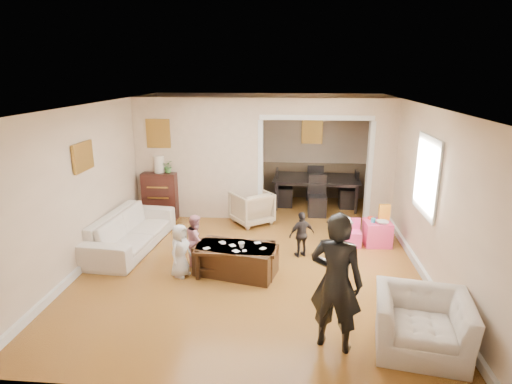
# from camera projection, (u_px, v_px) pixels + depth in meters

# --- Properties ---
(floor) EXTENTS (7.00, 7.00, 0.00)m
(floor) POSITION_uv_depth(u_px,v_px,m) (255.00, 251.00, 7.57)
(floor) COLOR #AC772C
(floor) RESTS_ON ground
(partition_left) EXTENTS (2.75, 0.18, 2.60)m
(partition_left) POSITION_uv_depth(u_px,v_px,m) (199.00, 159.00, 9.04)
(partition_left) COLOR beige
(partition_left) RESTS_ON ground
(partition_right) EXTENTS (0.55, 0.18, 2.60)m
(partition_right) POSITION_uv_depth(u_px,v_px,m) (381.00, 162.00, 8.72)
(partition_right) COLOR beige
(partition_right) RESTS_ON ground
(partition_header) EXTENTS (2.22, 0.18, 0.35)m
(partition_header) POSITION_uv_depth(u_px,v_px,m) (317.00, 107.00, 8.53)
(partition_header) COLOR beige
(partition_header) RESTS_ON partition_right
(window_pane) EXTENTS (0.03, 0.95, 1.10)m
(window_pane) POSITION_uv_depth(u_px,v_px,m) (428.00, 176.00, 6.53)
(window_pane) COLOR white
(window_pane) RESTS_ON ground
(framed_art_partition) EXTENTS (0.45, 0.03, 0.55)m
(framed_art_partition) POSITION_uv_depth(u_px,v_px,m) (158.00, 134.00, 8.87)
(framed_art_partition) COLOR brown
(framed_art_partition) RESTS_ON partition_left
(framed_art_sofa_wall) EXTENTS (0.03, 0.55, 0.40)m
(framed_art_sofa_wall) POSITION_uv_depth(u_px,v_px,m) (83.00, 157.00, 6.72)
(framed_art_sofa_wall) COLOR brown
(framed_art_alcove) EXTENTS (0.45, 0.03, 0.55)m
(framed_art_alcove) POSITION_uv_depth(u_px,v_px,m) (312.00, 131.00, 10.30)
(framed_art_alcove) COLOR brown
(sofa) EXTENTS (1.04, 2.29, 0.65)m
(sofa) POSITION_uv_depth(u_px,v_px,m) (131.00, 231.00, 7.64)
(sofa) COLOR silver
(sofa) RESTS_ON ground
(armchair_back) EXTENTS (1.05, 1.05, 0.69)m
(armchair_back) POSITION_uv_depth(u_px,v_px,m) (252.00, 208.00, 8.88)
(armchair_back) COLOR #C4AE88
(armchair_back) RESTS_ON ground
(armchair_front) EXTENTS (1.17, 1.06, 0.67)m
(armchair_front) POSITION_uv_depth(u_px,v_px,m) (422.00, 324.00, 4.81)
(armchair_front) COLOR silver
(armchair_front) RESTS_ON ground
(dresser) EXTENTS (0.74, 0.42, 1.02)m
(dresser) POSITION_uv_depth(u_px,v_px,m) (161.00, 195.00, 9.19)
(dresser) COLOR #371510
(dresser) RESTS_ON ground
(table_lamp) EXTENTS (0.22, 0.22, 0.36)m
(table_lamp) POSITION_uv_depth(u_px,v_px,m) (159.00, 164.00, 9.00)
(table_lamp) COLOR beige
(table_lamp) RESTS_ON dresser
(potted_plant) EXTENTS (0.25, 0.21, 0.27)m
(potted_plant) POSITION_uv_depth(u_px,v_px,m) (168.00, 166.00, 9.00)
(potted_plant) COLOR #407132
(potted_plant) RESTS_ON dresser
(coffee_table) EXTENTS (1.36, 0.90, 0.47)m
(coffee_table) POSITION_uv_depth(u_px,v_px,m) (236.00, 260.00, 6.67)
(coffee_table) COLOR #372011
(coffee_table) RESTS_ON ground
(coffee_cup) EXTENTS (0.12, 0.12, 0.09)m
(coffee_cup) POSITION_uv_depth(u_px,v_px,m) (242.00, 245.00, 6.54)
(coffee_cup) COLOR white
(coffee_cup) RESTS_ON coffee_table
(play_table) EXTENTS (0.50, 0.50, 0.45)m
(play_table) POSITION_uv_depth(u_px,v_px,m) (377.00, 233.00, 7.80)
(play_table) COLOR #EA3D77
(play_table) RESTS_ON ground
(cereal_box) EXTENTS (0.20, 0.08, 0.30)m
(cereal_box) POSITION_uv_depth(u_px,v_px,m) (384.00, 212.00, 7.78)
(cereal_box) COLOR yellow
(cereal_box) RESTS_ON play_table
(cyan_cup) EXTENTS (0.08, 0.08, 0.08)m
(cyan_cup) POSITION_uv_depth(u_px,v_px,m) (373.00, 220.00, 7.69)
(cyan_cup) COLOR teal
(cyan_cup) RESTS_ON play_table
(toy_block) EXTENTS (0.10, 0.09, 0.05)m
(toy_block) POSITION_uv_depth(u_px,v_px,m) (370.00, 218.00, 7.86)
(toy_block) COLOR red
(toy_block) RESTS_ON play_table
(play_bowl) EXTENTS (0.23, 0.23, 0.05)m
(play_bowl) POSITION_uv_depth(u_px,v_px,m) (382.00, 222.00, 7.61)
(play_bowl) COLOR silver
(play_bowl) RESTS_ON play_table
(dining_table) EXTENTS (2.05, 1.21, 0.70)m
(dining_table) POSITION_uv_depth(u_px,v_px,m) (316.00, 192.00, 9.96)
(dining_table) COLOR black
(dining_table) RESTS_ON ground
(adult_person) EXTENTS (0.71, 0.58, 1.66)m
(adult_person) POSITION_uv_depth(u_px,v_px,m) (336.00, 282.00, 4.73)
(adult_person) COLOR black
(adult_person) RESTS_ON ground
(child_kneel_a) EXTENTS (0.42, 0.49, 0.85)m
(child_kneel_a) POSITION_uv_depth(u_px,v_px,m) (180.00, 251.00, 6.55)
(child_kneel_a) COLOR silver
(child_kneel_a) RESTS_ON ground
(child_kneel_b) EXTENTS (0.37, 0.45, 0.86)m
(child_kneel_b) POSITION_uv_depth(u_px,v_px,m) (196.00, 240.00, 6.96)
(child_kneel_b) COLOR #CA7E86
(child_kneel_b) RESTS_ON ground
(child_toddler) EXTENTS (0.51, 0.39, 0.81)m
(child_toddler) POSITION_uv_depth(u_px,v_px,m) (302.00, 234.00, 7.25)
(child_toddler) COLOR black
(child_toddler) RESTS_ON ground
(craft_papers) EXTENTS (0.99, 0.48, 0.00)m
(craft_papers) POSITION_uv_depth(u_px,v_px,m) (236.00, 246.00, 6.60)
(craft_papers) COLOR white
(craft_papers) RESTS_ON coffee_table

